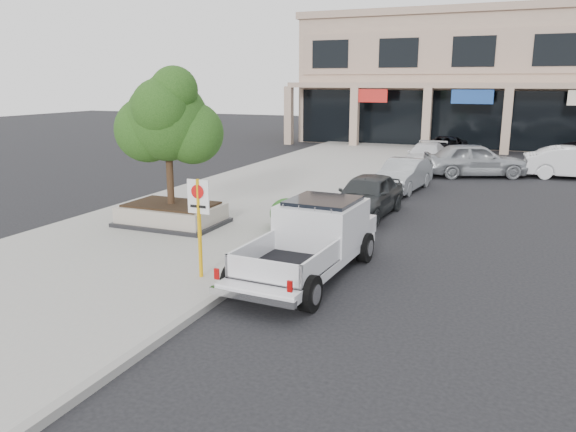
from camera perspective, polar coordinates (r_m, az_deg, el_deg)
The scene contains 14 objects.
ground at distance 13.03m, azimuth 2.56°, elevation -7.07°, with size 120.00×120.00×0.00m, color black.
sidewalk at distance 20.47m, azimuth -6.03°, elevation 0.75°, with size 8.00×52.00×0.15m, color gray.
curb at distance 18.92m, azimuth 4.51°, elevation -0.28°, with size 0.20×52.00×0.15m, color gray.
planter at distance 18.15m, azimuth -11.72°, elevation 0.18°, with size 3.20×2.20×0.68m.
planter_tree at distance 17.76m, azimuth -11.53°, elevation 9.51°, with size 2.90×2.55×4.00m.
no_parking_sign at distance 12.88m, azimuth -9.04°, elevation 0.13°, with size 0.55×0.09×2.30m.
hedge at distance 17.27m, azimuth -0.09°, elevation 0.27°, with size 1.10×0.99×0.94m, color #154714.
pickup_truck at distance 13.28m, azimuth 1.88°, elevation -2.70°, with size 2.05×5.53×1.74m, color silver, non-canonical shape.
curb_car_a at distance 19.67m, azimuth 8.01°, elevation 2.11°, with size 1.71×4.26×1.45m, color #282B2D.
curb_car_b at distance 24.52m, azimuth 11.62°, elevation 4.11°, with size 1.43×4.10×1.35m, color #9A9DA1.
curb_car_c at distance 31.26m, azimuth 13.83°, elevation 5.97°, with size 1.86×4.57×1.33m, color silver.
curb_car_d at distance 34.90m, azimuth 15.69°, elevation 6.64°, with size 2.26×4.89×1.36m, color black.
lot_car_a at distance 29.03m, azimuth 18.44°, elevation 5.45°, with size 1.97×4.90×1.67m, color #9EA1A5.
lot_car_b at distance 30.29m, azimuth 27.20°, elevation 4.82°, with size 1.62×4.65×1.53m, color silver.
Camera 1 is at (4.21, -11.44, 4.59)m, focal length 35.00 mm.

